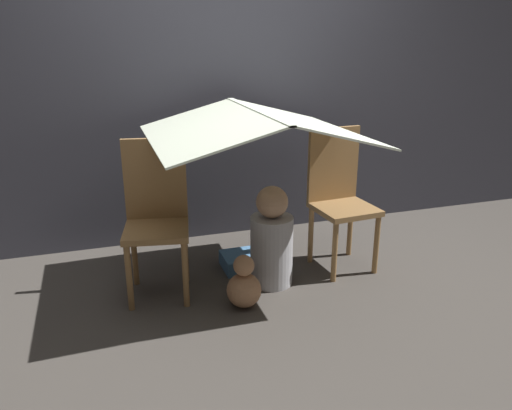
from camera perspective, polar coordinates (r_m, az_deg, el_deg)
name	(u,v)px	position (r m, az deg, el deg)	size (l,w,h in m)	color
ground_plane	(265,293)	(3.14, 1.07, -10.03)	(8.80, 8.80, 0.00)	#47423D
wall_back	(219,74)	(3.78, -4.24, 14.74)	(7.00, 0.05, 2.50)	#3D3D47
chair_left	(156,213)	(3.05, -11.33, -0.92)	(0.44, 0.44, 0.94)	olive
chair_right	(339,194)	(3.40, 9.50, 1.23)	(0.40, 0.40, 0.94)	olive
sheet_canopy	(256,124)	(2.97, 0.00, 9.28)	(1.24, 1.15, 0.17)	silver
person_front	(272,241)	(3.15, 1.80, -4.18)	(0.27, 0.27, 0.65)	#B2B2B7
floor_cushion	(246,261)	(3.45, -1.15, -6.37)	(0.32, 0.26, 0.10)	#4C7FB2
plush_toy	(244,286)	(2.95, -1.39, -9.22)	(0.21, 0.21, 0.32)	tan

